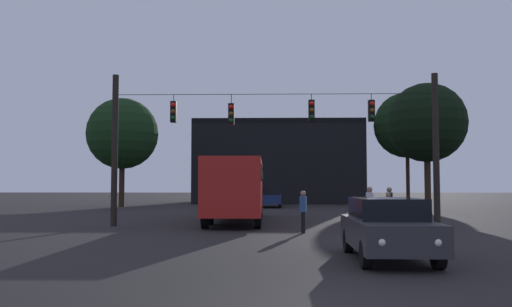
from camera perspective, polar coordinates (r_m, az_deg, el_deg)
ground_plane at (r=32.02m, az=1.84°, el=-6.67°), size 168.00×168.00×0.00m
overhead_signal_span at (r=23.48m, az=1.90°, el=1.60°), size 14.60×0.44×6.80m
city_bus at (r=26.46m, az=-2.07°, el=-3.33°), size 2.60×11.01×3.00m
car_near_right at (r=13.58m, az=14.06°, el=-7.77°), size 1.85×4.36×1.52m
car_far_left at (r=42.49m, az=1.53°, el=-4.77°), size 1.89×4.37×1.52m
pedestrian_crossing_left at (r=22.58m, az=14.15°, el=-5.79°), size 0.29×0.39×1.54m
pedestrian_crossing_center at (r=21.85m, az=12.21°, el=-5.52°), size 0.35×0.42×1.76m
pedestrian_crossing_right at (r=20.34m, az=5.12°, el=-6.02°), size 0.30×0.40×1.62m
pedestrian_near_bus at (r=24.48m, az=14.25°, el=-5.30°), size 0.27×0.38×1.73m
corner_building at (r=54.12m, az=2.36°, el=-1.05°), size 16.28×10.66×8.04m
tree_left_silhouette at (r=44.98m, az=-14.26°, el=2.09°), size 5.87×5.87×8.99m
tree_behind_building at (r=51.51m, az=16.03°, el=2.97°), size 6.18×6.18×10.51m
tree_right_far at (r=36.69m, az=17.98°, el=3.18°), size 5.24×5.24×8.56m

